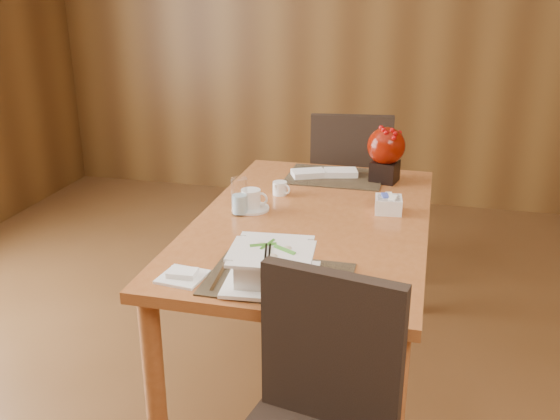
% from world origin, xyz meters
% --- Properties ---
extents(back_wall, '(5.00, 0.02, 2.80)m').
position_xyz_m(back_wall, '(0.00, 3.00, 1.40)').
color(back_wall, brown).
rests_on(back_wall, ground).
extents(dining_table, '(0.90, 1.50, 0.75)m').
position_xyz_m(dining_table, '(0.00, 0.60, 0.65)').
color(dining_table, '#A95F2F').
rests_on(dining_table, ground).
extents(placemat_near, '(0.45, 0.33, 0.01)m').
position_xyz_m(placemat_near, '(0.00, 0.05, 0.75)').
color(placemat_near, black).
rests_on(placemat_near, dining_table).
extents(placemat_far, '(0.45, 0.33, 0.01)m').
position_xyz_m(placemat_far, '(0.00, 1.15, 0.75)').
color(placemat_far, black).
rests_on(placemat_far, dining_table).
extents(soup_setting, '(0.30, 0.30, 0.11)m').
position_xyz_m(soup_setting, '(-0.02, 0.03, 0.81)').
color(soup_setting, white).
rests_on(soup_setting, dining_table).
extents(coffee_cup, '(0.15, 0.15, 0.09)m').
position_xyz_m(coffee_cup, '(-0.27, 0.64, 0.79)').
color(coffee_cup, white).
rests_on(coffee_cup, dining_table).
extents(water_glass, '(0.08, 0.08, 0.15)m').
position_xyz_m(water_glass, '(-0.29, 0.57, 0.83)').
color(water_glass, white).
rests_on(water_glass, dining_table).
extents(creamer_jug, '(0.11, 0.11, 0.06)m').
position_xyz_m(creamer_jug, '(-0.20, 0.85, 0.78)').
color(creamer_jug, white).
rests_on(creamer_jug, dining_table).
extents(sugar_caddy, '(0.12, 0.12, 0.06)m').
position_xyz_m(sugar_caddy, '(0.28, 0.74, 0.78)').
color(sugar_caddy, white).
rests_on(sugar_caddy, dining_table).
extents(berry_decor, '(0.18, 0.18, 0.26)m').
position_xyz_m(berry_decor, '(0.23, 1.15, 0.90)').
color(berry_decor, black).
rests_on(berry_decor, dining_table).
extents(napkins_far, '(0.33, 0.21, 0.03)m').
position_xyz_m(napkins_far, '(-0.04, 1.15, 0.77)').
color(napkins_far, white).
rests_on(napkins_far, dining_table).
extents(bread_plate, '(0.15, 0.15, 0.01)m').
position_xyz_m(bread_plate, '(-0.30, -0.01, 0.75)').
color(bread_plate, white).
rests_on(bread_plate, dining_table).
extents(far_chair, '(0.51, 0.51, 0.97)m').
position_xyz_m(far_chair, '(0.01, 1.65, 0.55)').
color(far_chair, black).
rests_on(far_chair, ground).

